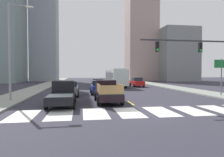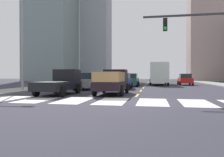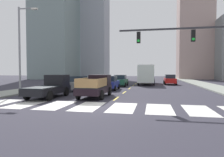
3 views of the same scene
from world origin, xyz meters
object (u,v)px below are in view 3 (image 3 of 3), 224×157
at_px(pickup_dark, 51,87).
at_px(sedan_near_left, 110,83).
at_px(pickup_stakebed, 96,86).
at_px(traffic_signal_gantry, 211,44).
at_px(sedan_far, 120,81).
at_px(sedan_mid, 170,80).
at_px(city_bus, 147,73).
at_px(sedan_near_right, 78,83).
at_px(streetlight_left, 21,46).

relative_size(pickup_dark, sedan_near_left, 1.18).
relative_size(pickup_stakebed, traffic_signal_gantry, 0.53).
relative_size(sedan_far, sedan_mid, 1.00).
bearing_deg(traffic_signal_gantry, city_bus, 103.80).
distance_m(pickup_stakebed, city_bus, 18.83).
height_order(pickup_dark, sedan_mid, pickup_dark).
xyz_separation_m(pickup_stakebed, sedan_near_right, (-3.63, 4.95, -0.08)).
xyz_separation_m(pickup_dark, sedan_mid, (11.77, 19.17, -0.06)).
distance_m(pickup_stakebed, sedan_near_right, 6.13).
height_order(sedan_near_left, streetlight_left, streetlight_left).
height_order(city_bus, sedan_near_right, city_bus).
bearing_deg(city_bus, sedan_near_left, -111.74).
bearing_deg(sedan_near_left, traffic_signal_gantry, -46.58).
relative_size(pickup_dark, sedan_near_right, 1.18).
bearing_deg(sedan_mid, sedan_far, -146.90).
xyz_separation_m(sedan_near_right, sedan_near_left, (3.42, 1.77, 0.00)).
bearing_deg(streetlight_left, sedan_near_left, 32.34).
xyz_separation_m(city_bus, streetlight_left, (-12.57, -16.98, 3.02)).
height_order(pickup_stakebed, sedan_far, pickup_stakebed).
height_order(pickup_stakebed, traffic_signal_gantry, traffic_signal_gantry).
height_order(pickup_stakebed, sedan_near_left, pickup_stakebed).
relative_size(pickup_dark, streetlight_left, 0.58).
xyz_separation_m(sedan_far, sedan_near_left, (-0.39, -6.06, 0.00)).
bearing_deg(streetlight_left, sedan_far, 52.31).
relative_size(sedan_far, streetlight_left, 0.49).
bearing_deg(sedan_near_right, streetlight_left, -141.70).
bearing_deg(streetlight_left, sedan_mid, 45.31).
bearing_deg(traffic_signal_gantry, pickup_dark, 175.36).
xyz_separation_m(pickup_stakebed, traffic_signal_gantry, (9.00, -2.14, 3.29)).
xyz_separation_m(pickup_stakebed, city_bus, (3.96, 18.38, 1.02)).
height_order(pickup_stakebed, streetlight_left, streetlight_left).
height_order(sedan_far, traffic_signal_gantry, traffic_signal_gantry).
distance_m(sedan_mid, streetlight_left, 23.82).
height_order(pickup_dark, city_bus, city_bus).
xyz_separation_m(pickup_dark, sedan_near_right, (0.26, 6.04, -0.06)).
xyz_separation_m(sedan_far, sedan_near_right, (-3.81, -7.83, 0.00)).
distance_m(city_bus, sedan_mid, 4.09).
bearing_deg(sedan_near_left, sedan_far, 83.66).
xyz_separation_m(pickup_dark, sedan_far, (4.07, 13.88, -0.06)).
bearing_deg(sedan_far, pickup_dark, -104.24).
distance_m(city_bus, sedan_near_right, 15.46).
xyz_separation_m(sedan_near_left, sedan_mid, (8.09, 11.35, 0.00)).
xyz_separation_m(pickup_stakebed, streetlight_left, (-8.61, 1.39, 4.03)).
xyz_separation_m(sedan_far, streetlight_left, (-8.80, -11.39, 4.11)).
xyz_separation_m(traffic_signal_gantry, streetlight_left, (-17.61, 3.54, 0.74)).
bearing_deg(sedan_mid, sedan_near_left, -126.88).
height_order(pickup_stakebed, pickup_dark, same).
distance_m(pickup_stakebed, sedan_far, 12.78).
height_order(sedan_near_right, sedan_near_left, same).
bearing_deg(sedan_near_left, sedan_near_right, -155.29).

